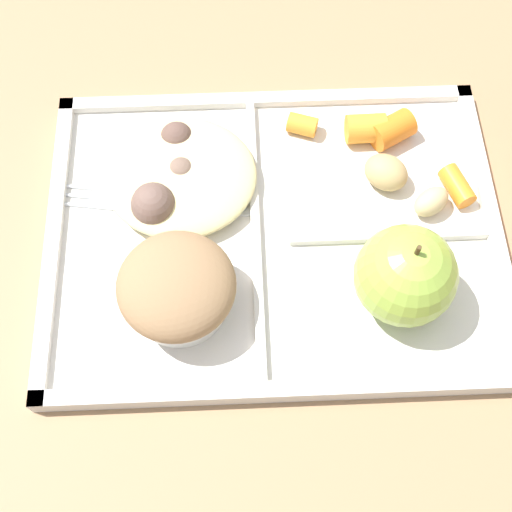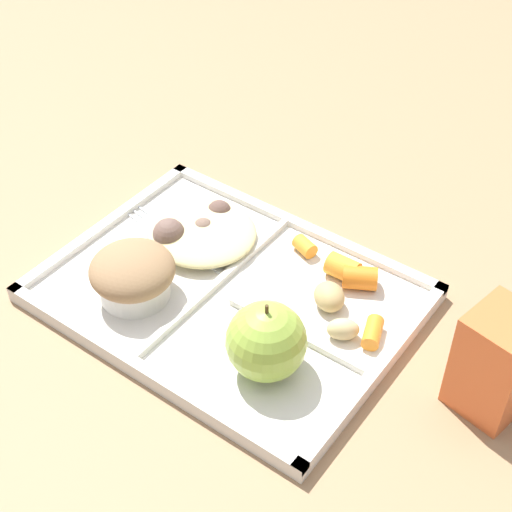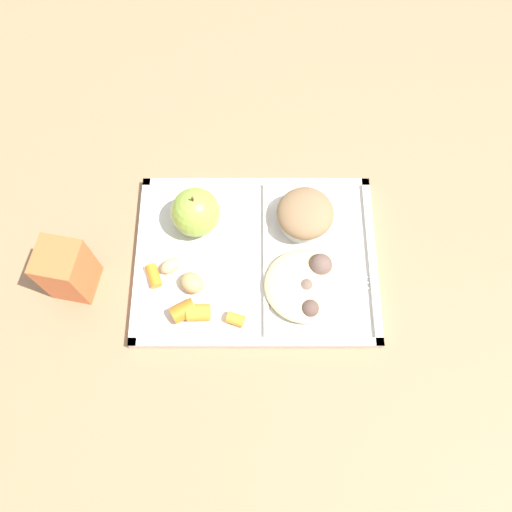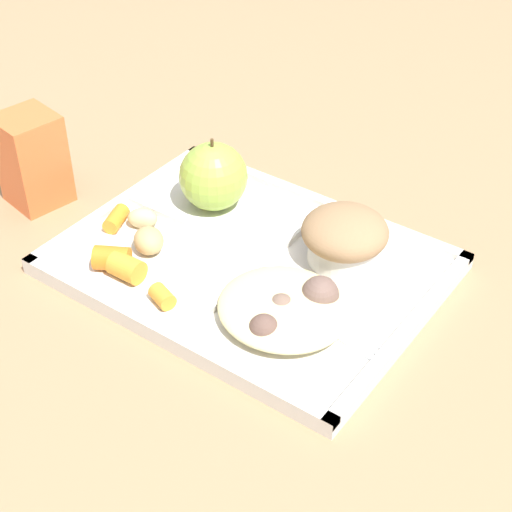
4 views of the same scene
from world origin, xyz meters
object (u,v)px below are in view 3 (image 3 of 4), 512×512
lunch_tray (255,260)px  bran_muffin (304,215)px  green_apple (195,212)px  plastic_fork (328,277)px  milk_carton (66,271)px

lunch_tray → bran_muffin: bearing=38.5°
green_apple → plastic_fork: bearing=-24.4°
plastic_fork → milk_carton: bearing=-179.4°
milk_carton → lunch_tray: bearing=18.2°
green_apple → bran_muffin: 0.17m
lunch_tray → green_apple: (-0.10, 0.06, 0.04)m
green_apple → milk_carton: size_ratio=0.79×
milk_carton → green_apple: bearing=38.7°
green_apple → plastic_fork: 0.23m
plastic_fork → milk_carton: 0.40m
bran_muffin → milk_carton: 0.38m
lunch_tray → bran_muffin: (0.08, 0.06, 0.03)m
green_apple → bran_muffin: (0.17, -0.00, -0.01)m
bran_muffin → lunch_tray: bearing=-141.5°
bran_muffin → milk_carton: (-0.36, -0.10, 0.01)m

